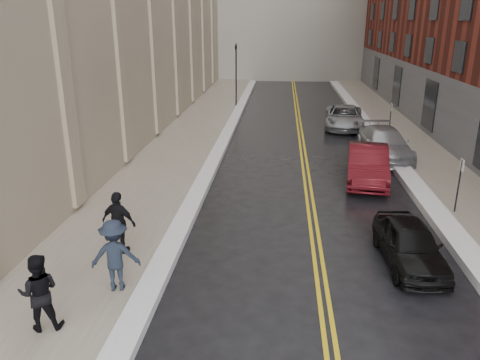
% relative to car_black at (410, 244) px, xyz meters
% --- Properties ---
extents(ground, '(160.00, 160.00, 0.00)m').
position_rel_car_black_xyz_m(ground, '(-5.20, -4.01, -0.67)').
color(ground, black).
rests_on(ground, ground).
extents(sidewalk_left, '(4.00, 64.00, 0.15)m').
position_rel_car_black_xyz_m(sidewalk_left, '(-9.70, 11.99, -0.59)').
color(sidewalk_left, gray).
rests_on(sidewalk_left, ground).
extents(sidewalk_right, '(3.00, 64.00, 0.15)m').
position_rel_car_black_xyz_m(sidewalk_right, '(3.80, 11.99, -0.59)').
color(sidewalk_right, gray).
rests_on(sidewalk_right, ground).
extents(lane_stripe_a, '(0.12, 64.00, 0.01)m').
position_rel_car_black_xyz_m(lane_stripe_a, '(-2.82, 11.99, -0.67)').
color(lane_stripe_a, gold).
rests_on(lane_stripe_a, ground).
extents(lane_stripe_b, '(0.12, 64.00, 0.01)m').
position_rel_car_black_xyz_m(lane_stripe_b, '(-2.58, 11.99, -0.67)').
color(lane_stripe_b, gold).
rests_on(lane_stripe_b, ground).
extents(snow_ridge_left, '(0.70, 60.80, 0.26)m').
position_rel_car_black_xyz_m(snow_ridge_left, '(-7.40, 11.99, -0.54)').
color(snow_ridge_left, white).
rests_on(snow_ridge_left, ground).
extents(snow_ridge_right, '(0.85, 60.80, 0.30)m').
position_rel_car_black_xyz_m(snow_ridge_right, '(1.95, 11.99, -0.52)').
color(snow_ridge_right, white).
rests_on(snow_ridge_right, ground).
extents(traffic_signal, '(0.18, 0.15, 5.20)m').
position_rel_car_black_xyz_m(traffic_signal, '(-7.80, 25.99, 2.41)').
color(traffic_signal, black).
rests_on(traffic_signal, ground).
extents(parking_sign_near, '(0.06, 0.35, 2.23)m').
position_rel_car_black_xyz_m(parking_sign_near, '(2.70, 3.99, 0.69)').
color(parking_sign_near, black).
rests_on(parking_sign_near, ground).
extents(parking_sign_far, '(0.06, 0.35, 2.23)m').
position_rel_car_black_xyz_m(parking_sign_far, '(2.70, 15.99, 0.69)').
color(parking_sign_far, black).
rests_on(parking_sign_far, ground).
extents(car_black, '(1.78, 4.00, 1.34)m').
position_rel_car_black_xyz_m(car_black, '(0.00, 0.00, 0.00)').
color(car_black, black).
rests_on(car_black, ground).
extents(car_maroon, '(2.40, 5.19, 1.65)m').
position_rel_car_black_xyz_m(car_maroon, '(0.00, 7.69, 0.16)').
color(car_maroon, '#4D0D14').
rests_on(car_maroon, ground).
extents(car_silver_near, '(2.52, 5.58, 1.59)m').
position_rel_car_black_xyz_m(car_silver_near, '(1.53, 11.69, 0.12)').
color(car_silver_near, '#9B9EA3').
rests_on(car_silver_near, ground).
extents(car_silver_far, '(3.02, 5.64, 1.51)m').
position_rel_car_black_xyz_m(car_silver_far, '(0.29, 18.92, 0.08)').
color(car_silver_far, gray).
rests_on(car_silver_far, ground).
extents(pedestrian_a, '(1.10, 0.96, 1.91)m').
position_rel_car_black_xyz_m(pedestrian_a, '(-9.45, -4.19, 0.44)').
color(pedestrian_a, black).
rests_on(pedestrian_a, sidewalk_left).
extents(pedestrian_b, '(1.42, 0.98, 2.01)m').
position_rel_car_black_xyz_m(pedestrian_b, '(-8.27, -2.37, 0.48)').
color(pedestrian_b, '#19212E').
rests_on(pedestrian_b, sidewalk_left).
extents(pedestrian_c, '(1.26, 0.78, 2.00)m').
position_rel_car_black_xyz_m(pedestrian_c, '(-8.87, -0.31, 0.48)').
color(pedestrian_c, black).
rests_on(pedestrian_c, sidewalk_left).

